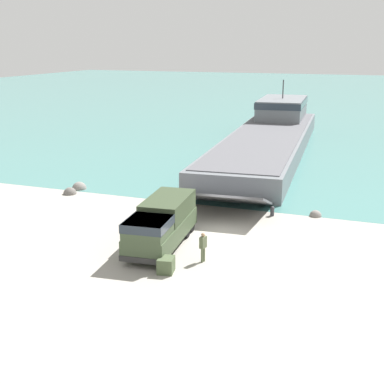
{
  "coord_description": "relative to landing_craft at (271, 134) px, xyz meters",
  "views": [
    {
      "loc": [
        9.56,
        -31.51,
        11.66
      ],
      "look_at": [
        -2.65,
        1.49,
        1.83
      ],
      "focal_mm": 50.0,
      "sensor_mm": 36.0,
      "label": 1
    }
  ],
  "objects": [
    {
      "name": "ground_plane",
      "position": [
        3.04,
        -28.6,
        -1.65
      ],
      "size": [
        240.0,
        240.0,
        0.0
      ],
      "primitive_type": "plane",
      "color": "#9E998E"
    },
    {
      "name": "shoreline_rock_a",
      "position": [
        -10.99,
        -23.31,
        -1.65
      ],
      "size": [
        1.2,
        1.2,
        1.2
      ],
      "primitive_type": "sphere",
      "color": "gray",
      "rests_on": "ground_plane"
    },
    {
      "name": "soldier_on_ramp",
      "position": [
        3.66,
        -34.2,
        -0.67
      ],
      "size": [
        0.33,
        0.48,
        1.7
      ],
      "rotation": [
        0.0,
        0.0,
        6.06
      ],
      "color": "#566042",
      "rests_on": "ground_plane"
    },
    {
      "name": "landing_craft",
      "position": [
        0.0,
        0.0,
        0.0
      ],
      "size": [
        10.92,
        45.17,
        7.07
      ],
      "rotation": [
        0.0,
        0.0,
        0.08
      ],
      "color": "slate",
      "rests_on": "ground_plane"
    },
    {
      "name": "shoreline_rock_c",
      "position": [
        8.39,
        -23.84,
        -1.65
      ],
      "size": [
        0.85,
        0.85,
        0.85
      ],
      "primitive_type": "sphere",
      "color": "gray",
      "rests_on": "ground_plane"
    },
    {
      "name": "cargo_crate",
      "position": [
        2.29,
        -36.19,
        -1.25
      ],
      "size": [
        0.98,
        1.11,
        0.81
      ],
      "primitive_type": "cube",
      "rotation": [
        0.0,
        0.0,
        0.19
      ],
      "color": "#475638",
      "rests_on": "ground_plane"
    },
    {
      "name": "water_surface",
      "position": [
        3.04,
        65.98,
        -1.65
      ],
      "size": [
        240.0,
        180.0,
        0.01
      ],
      "primitive_type": "cube",
      "color": "#477F7A",
      "rests_on": "ground_plane"
    },
    {
      "name": "mooring_bollard",
      "position": [
        5.52,
        -24.82,
        -1.28
      ],
      "size": [
        0.32,
        0.32,
        0.7
      ],
      "color": "#333338",
      "rests_on": "ground_plane"
    },
    {
      "name": "shoreline_rock_b",
      "position": [
        -10.87,
        -24.88,
        -1.65
      ],
      "size": [
        1.06,
        1.06,
        1.06
      ],
      "primitive_type": "sphere",
      "color": "#66605B",
      "rests_on": "ground_plane"
    },
    {
      "name": "military_truck",
      "position": [
        0.55,
        -32.77,
        -0.22
      ],
      "size": [
        3.11,
        7.52,
        2.65
      ],
      "rotation": [
        0.0,
        0.0,
        -1.48
      ],
      "color": "#3D4C33",
      "rests_on": "ground_plane"
    }
  ]
}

